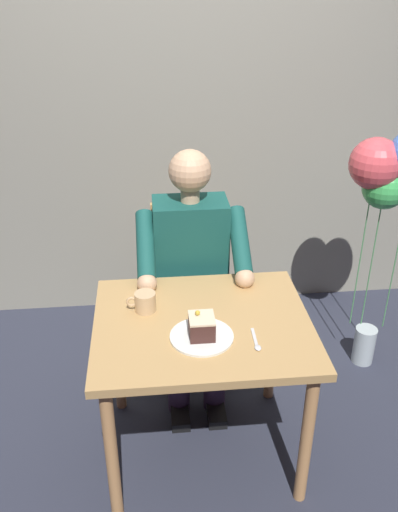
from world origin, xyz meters
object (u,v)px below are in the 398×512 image
Objects in this scene: chair at (189,282)px; coffee_cup at (145,301)px; dining_table at (202,341)px; dessert_spoon at (256,343)px; balloon_display at (391,180)px; seated_person at (192,273)px; cake_slice at (202,326)px.

chair is 0.65m from coffee_cup.
coffee_cup is (0.23, -0.11, 0.14)m from dining_table.
chair is at bearing -77.08° from dessert_spoon.
coffee_cup is at bearing 21.30° from balloon_display.
seated_person is 8.82× the size of dessert_spoon.
dessert_spoon is at bearing 43.25° from balloon_display.
chair is (0.00, -0.66, -0.11)m from dining_table.
dining_table is 8.24× the size of cake_slice.
balloon_display reaches higher than dining_table.
dessert_spoon is (-0.19, 0.65, 0.06)m from seated_person.
coffee_cup reaches higher than dessert_spoon.
coffee_cup is at bearing -32.88° from dessert_spoon.
dessert_spoon is (-0.42, 0.27, -0.04)m from coffee_cup.
chair is 0.87m from dessert_spoon.
dessert_spoon is at bearing 163.83° from cake_slice.
seated_person is at bearing 5.30° from balloon_display.
chair is at bearing -90.00° from dining_table.
balloon_display reaches higher than chair.
seated_person is 1.07m from balloon_display.
seated_person is at bearing -121.20° from coffee_cup.
coffee_cup is at bearing 58.80° from seated_person.
balloon_display is (-0.98, -0.58, 0.46)m from dining_table.
dining_table is 0.27m from dessert_spoon.
coffee_cup is at bearing 67.38° from chair.
cake_slice is (0.01, 0.77, 0.26)m from chair.
balloon_display is at bearing -174.70° from seated_person.
seated_person is 10.17× the size of coffee_cup.
cake_slice is (0.01, 0.59, 0.11)m from seated_person.
balloon_display is at bearing -145.47° from cake_slice.
dining_table is at bearing 155.42° from coffee_cup.
cake_slice reaches higher than dining_table.
balloon_display is at bearing 175.22° from chair.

